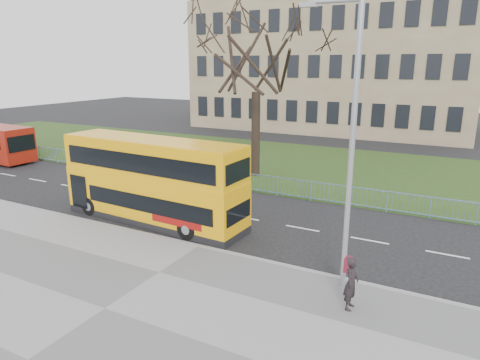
% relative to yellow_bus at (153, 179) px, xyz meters
% --- Properties ---
extents(ground, '(120.00, 120.00, 0.00)m').
position_rel_yellow_bus_xyz_m(ground, '(3.58, -0.13, -2.09)').
color(ground, black).
rests_on(ground, ground).
extents(pavement, '(80.00, 10.50, 0.12)m').
position_rel_yellow_bus_xyz_m(pavement, '(3.58, -6.88, -2.03)').
color(pavement, slate).
rests_on(pavement, ground).
extents(kerb, '(80.00, 0.20, 0.14)m').
position_rel_yellow_bus_xyz_m(kerb, '(3.58, -1.68, -2.02)').
color(kerb, gray).
rests_on(kerb, ground).
extents(grass_verge, '(80.00, 15.40, 0.08)m').
position_rel_yellow_bus_xyz_m(grass_verge, '(3.58, 14.17, -2.05)').
color(grass_verge, '#233914').
rests_on(grass_verge, ground).
extents(guard_railing, '(40.00, 0.12, 1.10)m').
position_rel_yellow_bus_xyz_m(guard_railing, '(3.58, 6.47, -1.54)').
color(guard_railing, '#6794B7').
rests_on(guard_railing, ground).
extents(bare_tree, '(9.09, 9.09, 12.98)m').
position_rel_yellow_bus_xyz_m(bare_tree, '(0.58, 9.87, 4.48)').
color(bare_tree, black).
rests_on(bare_tree, grass_verge).
extents(civic_building, '(30.00, 15.00, 14.00)m').
position_rel_yellow_bus_xyz_m(civic_building, '(-1.42, 34.87, 4.91)').
color(civic_building, '#7D664F').
rests_on(civic_building, ground).
extents(yellow_bus, '(9.41, 2.70, 3.90)m').
position_rel_yellow_bus_xyz_m(yellow_bus, '(0.00, 0.00, 0.00)').
color(yellow_bus, '#F4A80A').
rests_on(yellow_bus, ground).
extents(pedestrian, '(0.41, 0.61, 1.66)m').
position_rel_yellow_bus_xyz_m(pedestrian, '(10.13, -3.42, -1.14)').
color(pedestrian, black).
rests_on(pedestrian, pavement).
extents(street_lamp, '(1.90, 0.28, 8.94)m').
position_rel_yellow_bus_xyz_m(street_lamp, '(9.47, -2.13, 2.93)').
color(street_lamp, '#96989F').
rests_on(street_lamp, pavement).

